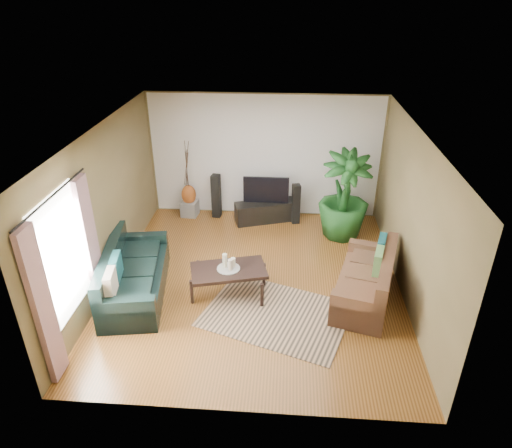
# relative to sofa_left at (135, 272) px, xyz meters

# --- Properties ---
(floor) EXTENTS (5.50, 5.50, 0.00)m
(floor) POSITION_rel_sofa_left_xyz_m (1.97, 0.46, -0.42)
(floor) COLOR brown
(floor) RESTS_ON ground
(ceiling) EXTENTS (5.50, 5.50, 0.00)m
(ceiling) POSITION_rel_sofa_left_xyz_m (1.97, 0.46, 2.28)
(ceiling) COLOR white
(ceiling) RESTS_ON ground
(wall_back) EXTENTS (5.00, 0.00, 5.00)m
(wall_back) POSITION_rel_sofa_left_xyz_m (1.97, 3.21, 0.93)
(wall_back) COLOR brown
(wall_back) RESTS_ON ground
(wall_front) EXTENTS (5.00, 0.00, 5.00)m
(wall_front) POSITION_rel_sofa_left_xyz_m (1.97, -2.29, 0.93)
(wall_front) COLOR brown
(wall_front) RESTS_ON ground
(wall_left) EXTENTS (0.00, 5.50, 5.50)m
(wall_left) POSITION_rel_sofa_left_xyz_m (-0.53, 0.46, 0.92)
(wall_left) COLOR brown
(wall_left) RESTS_ON ground
(wall_right) EXTENTS (0.00, 5.50, 5.50)m
(wall_right) POSITION_rel_sofa_left_xyz_m (4.47, 0.46, 0.92)
(wall_right) COLOR brown
(wall_right) RESTS_ON ground
(backwall_panel) EXTENTS (4.90, 0.00, 4.90)m
(backwall_panel) POSITION_rel_sofa_left_xyz_m (1.97, 3.20, 0.93)
(backwall_panel) COLOR white
(backwall_panel) RESTS_ON ground
(window_pane) EXTENTS (0.00, 1.80, 1.80)m
(window_pane) POSITION_rel_sofa_left_xyz_m (-0.51, -1.14, 0.97)
(window_pane) COLOR white
(window_pane) RESTS_ON ground
(curtain_near) EXTENTS (0.08, 0.35, 2.20)m
(curtain_near) POSITION_rel_sofa_left_xyz_m (-0.46, -1.89, 0.72)
(curtain_near) COLOR gray
(curtain_near) RESTS_ON ground
(curtain_far) EXTENTS (0.08, 0.35, 2.20)m
(curtain_far) POSITION_rel_sofa_left_xyz_m (-0.46, -0.39, 0.72)
(curtain_far) COLOR gray
(curtain_far) RESTS_ON ground
(curtain_rod) EXTENTS (0.03, 1.90, 0.03)m
(curtain_rod) POSITION_rel_sofa_left_xyz_m (-0.46, -1.14, 1.87)
(curtain_rod) COLOR black
(curtain_rod) RESTS_ON ground
(sofa_left) EXTENTS (1.23, 2.24, 0.85)m
(sofa_left) POSITION_rel_sofa_left_xyz_m (0.00, 0.00, 0.00)
(sofa_left) COLOR black
(sofa_left) RESTS_ON floor
(sofa_right) EXTENTS (1.26, 1.95, 0.85)m
(sofa_right) POSITION_rel_sofa_left_xyz_m (3.79, 0.13, 0.00)
(sofa_right) COLOR brown
(sofa_right) RESTS_ON floor
(area_rug) EXTENTS (2.58, 2.20, 0.01)m
(area_rug) POSITION_rel_sofa_left_xyz_m (2.37, -0.41, -0.42)
(area_rug) COLOR tan
(area_rug) RESTS_ON floor
(coffee_table) EXTENTS (1.35, 0.96, 0.50)m
(coffee_table) POSITION_rel_sofa_left_xyz_m (1.56, 0.09, -0.17)
(coffee_table) COLOR black
(coffee_table) RESTS_ON floor
(candle_tray) EXTENTS (0.38, 0.38, 0.02)m
(candle_tray) POSITION_rel_sofa_left_xyz_m (1.56, 0.09, 0.08)
(candle_tray) COLOR #9C9C96
(candle_tray) RESTS_ON coffee_table
(candle_tall) EXTENTS (0.08, 0.08, 0.24)m
(candle_tall) POSITION_rel_sofa_left_xyz_m (1.50, 0.12, 0.21)
(candle_tall) COLOR beige
(candle_tall) RESTS_ON candle_tray
(candle_mid) EXTENTS (0.08, 0.08, 0.19)m
(candle_mid) POSITION_rel_sofa_left_xyz_m (1.60, 0.05, 0.19)
(candle_mid) COLOR beige
(candle_mid) RESTS_ON candle_tray
(candle_short) EXTENTS (0.08, 0.08, 0.16)m
(candle_short) POSITION_rel_sofa_left_xyz_m (1.63, 0.15, 0.17)
(candle_short) COLOR #EDE8C8
(candle_short) RESTS_ON candle_tray
(tv_stand) EXTENTS (1.39, 0.80, 0.44)m
(tv_stand) POSITION_rel_sofa_left_xyz_m (2.02, 2.81, -0.20)
(tv_stand) COLOR black
(tv_stand) RESTS_ON floor
(television) EXTENTS (0.98, 0.05, 0.58)m
(television) POSITION_rel_sofa_left_xyz_m (2.02, 2.83, 0.31)
(television) COLOR black
(television) RESTS_ON tv_stand
(speaker_left) EXTENTS (0.21, 0.22, 0.99)m
(speaker_left) POSITION_rel_sofa_left_xyz_m (0.92, 2.96, 0.07)
(speaker_left) COLOR black
(speaker_left) RESTS_ON floor
(speaker_right) EXTENTS (0.20, 0.21, 0.89)m
(speaker_right) POSITION_rel_sofa_left_xyz_m (2.67, 2.78, 0.02)
(speaker_right) COLOR black
(speaker_right) RESTS_ON floor
(potted_plant) EXTENTS (1.13, 1.13, 1.80)m
(potted_plant) POSITION_rel_sofa_left_xyz_m (3.62, 2.28, 0.48)
(potted_plant) COLOR #18481A
(potted_plant) RESTS_ON floor
(plant_pot) EXTENTS (0.33, 0.33, 0.26)m
(plant_pot) POSITION_rel_sofa_left_xyz_m (3.62, 2.28, -0.30)
(plant_pot) COLOR black
(plant_pot) RESTS_ON floor
(pedestal) EXTENTS (0.38, 0.38, 0.35)m
(pedestal) POSITION_rel_sofa_left_xyz_m (0.30, 2.96, -0.25)
(pedestal) COLOR gray
(pedestal) RESTS_ON floor
(vase) EXTENTS (0.32, 0.32, 0.45)m
(vase) POSITION_rel_sofa_left_xyz_m (0.30, 2.96, 0.08)
(vase) COLOR #99491B
(vase) RESTS_ON pedestal
(side_table) EXTENTS (0.48, 0.48, 0.47)m
(side_table) POSITION_rel_sofa_left_xyz_m (-0.10, 1.07, -0.19)
(side_table) COLOR olive
(side_table) RESTS_ON floor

